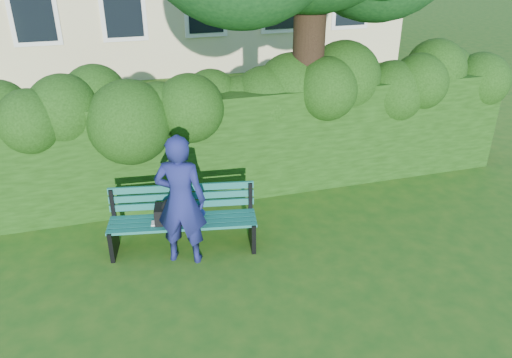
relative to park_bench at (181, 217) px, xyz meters
name	(u,v)px	position (x,y,z in m)	size (l,w,h in m)	color
ground	(268,258)	(1.09, -0.61, -0.50)	(80.00, 80.00, 0.00)	#215817
hedge	(229,141)	(1.09, 1.59, 0.40)	(10.00, 1.00, 1.80)	#15320B
park_bench	(181,217)	(0.00, 0.00, 0.00)	(2.11, 0.91, 0.89)	#115357
man_reading	(181,200)	(-0.02, -0.29, 0.42)	(0.67, 0.44, 1.84)	navy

